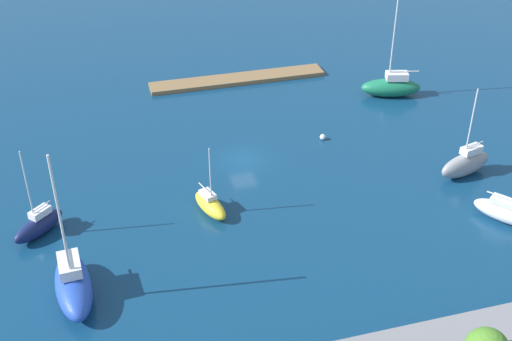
# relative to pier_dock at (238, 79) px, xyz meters

# --- Properties ---
(water) EXTENTS (160.00, 160.00, 0.00)m
(water) POSITION_rel_pier_dock_xyz_m (4.09, 18.35, -0.26)
(water) COLOR navy
(water) RESTS_ON ground
(pier_dock) EXTENTS (21.73, 2.96, 0.51)m
(pier_dock) POSITION_rel_pier_dock_xyz_m (0.00, 0.00, 0.00)
(pier_dock) COLOR olive
(pier_dock) RESTS_ON ground
(sailboat_gray_along_channel) EXTENTS (6.08, 3.11, 9.12)m
(sailboat_gray_along_channel) POSITION_rel_pier_dock_xyz_m (-15.55, 26.78, 1.02)
(sailboat_gray_along_channel) COLOR gray
(sailboat_gray_along_channel) RESTS_ON water
(sailboat_blue_far_south) EXTENTS (3.09, 7.59, 12.51)m
(sailboat_blue_far_south) POSITION_rel_pier_dock_xyz_m (21.15, 33.99, 1.00)
(sailboat_blue_far_south) COLOR #2347B2
(sailboat_blue_far_south) RESTS_ON water
(sailboat_navy_mid_basin) EXTENTS (4.75, 4.52, 8.19)m
(sailboat_navy_mid_basin) POSITION_rel_pier_dock_xyz_m (23.62, 25.40, 0.70)
(sailboat_navy_mid_basin) COLOR #141E4C
(sailboat_navy_mid_basin) RESTS_ON water
(sailboat_yellow_off_beacon) EXTENTS (2.89, 4.88, 6.64)m
(sailboat_yellow_off_beacon) POSITION_rel_pier_dock_xyz_m (9.18, 26.21, 0.55)
(sailboat_yellow_off_beacon) COLOR yellow
(sailboat_yellow_off_beacon) RESTS_ON water
(sailboat_green_lone_north) EXTENTS (7.37, 4.24, 12.44)m
(sailboat_green_lone_north) POSITION_rel_pier_dock_xyz_m (-16.38, 8.92, 0.96)
(sailboat_green_lone_north) COLOR #19724C
(sailboat_green_lone_north) RESTS_ON water
(sailboat_white_outer_mooring) EXTENTS (4.94, 5.74, 9.16)m
(sailboat_white_outer_mooring) POSITION_rel_pier_dock_xyz_m (-15.06, 34.31, 0.65)
(sailboat_white_outer_mooring) COLOR white
(sailboat_white_outer_mooring) RESTS_ON water
(mooring_buoy_white) EXTENTS (0.62, 0.62, 0.62)m
(mooring_buoy_white) POSITION_rel_pier_dock_xyz_m (-4.93, 16.68, 0.05)
(mooring_buoy_white) COLOR white
(mooring_buoy_white) RESTS_ON water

